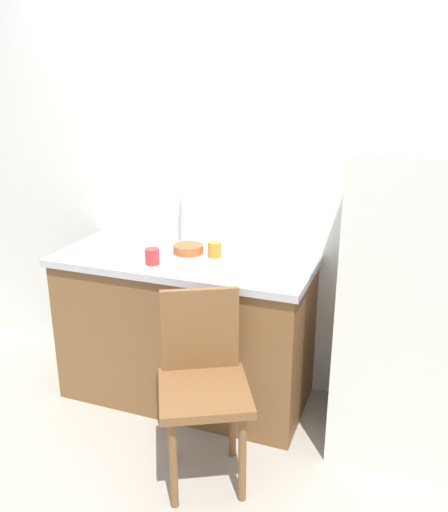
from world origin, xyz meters
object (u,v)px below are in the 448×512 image
refrigerator (403,306)px  cup_red (152,256)px  terracotta_bowl (188,249)px  cup_orange (214,250)px  chair (203,379)px

refrigerator → cup_red: size_ratio=17.78×
refrigerator → terracotta_bowl: 1.17m
terracotta_bowl → cup_orange: bearing=-3.5°
chair → terracotta_bowl: bearing=90.9°
chair → cup_orange: 0.77m
chair → cup_red: (-0.45, 0.40, 0.41)m
refrigerator → chair: bearing=-145.0°
refrigerator → terracotta_bowl: (-1.16, 0.07, 0.14)m
refrigerator → terracotta_bowl: refrigerator is taller
refrigerator → chair: size_ratio=1.69×
cup_red → terracotta_bowl: bearing=66.3°
terracotta_bowl → refrigerator: bearing=-3.4°
terracotta_bowl → cup_red: bearing=-113.7°
terracotta_bowl → cup_red: size_ratio=1.98×
chair → cup_orange: size_ratio=10.79×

